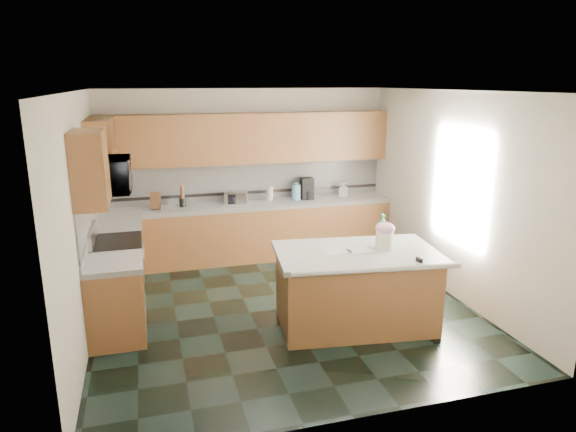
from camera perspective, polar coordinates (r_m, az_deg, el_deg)
name	(u,v)px	position (r m, az deg, el deg)	size (l,w,h in m)	color
floor	(284,308)	(6.65, -0.43, -10.21)	(4.60, 4.60, 0.00)	black
ceiling	(284,91)	(6.03, -0.48, 13.73)	(4.60, 4.60, 0.00)	white
wall_back	(246,173)	(8.42, -4.65, 4.74)	(4.60, 0.04, 2.70)	silver
wall_front	(362,272)	(4.11, 8.18, -6.20)	(4.60, 0.04, 2.70)	silver
wall_left	(79,219)	(6.04, -22.19, -0.33)	(0.04, 4.60, 2.70)	silver
wall_right	(452,194)	(7.16, 17.77, 2.30)	(0.04, 4.60, 2.70)	silver
back_base_cab	(251,233)	(8.32, -4.09, -1.87)	(4.60, 0.60, 0.86)	#422812
back_countertop	(251,205)	(8.21, -4.14, 1.20)	(4.60, 0.64, 0.06)	white
back_upper_cab	(248,138)	(8.16, -4.48, 8.61)	(4.60, 0.33, 0.78)	#422812
back_backsplash	(247,181)	(8.41, -4.59, 3.93)	(4.60, 0.02, 0.63)	silver
back_accent_band	(247,192)	(8.44, -4.55, 2.63)	(4.60, 0.01, 0.05)	black
left_base_cab_rear	(121,258)	(7.51, -18.10, -4.47)	(0.60, 0.82, 0.86)	#422812
left_counter_rear	(118,226)	(7.37, -18.38, -1.09)	(0.64, 0.82, 0.06)	white
left_base_cab_front	(116,302)	(6.08, -18.55, -9.10)	(0.60, 0.72, 0.86)	#422812
left_counter_front	(113,263)	(5.91, -18.91, -5.01)	(0.64, 0.72, 0.06)	white
left_backsplash	(88,217)	(6.60, -21.34, -0.08)	(0.02, 2.30, 0.63)	silver
left_accent_band	(90,232)	(6.64, -21.14, -1.70)	(0.01, 2.30, 0.05)	black
left_upper_cab_rear	(101,149)	(7.31, -20.07, 7.06)	(0.33, 1.09, 0.78)	#422812
left_upper_cab_front	(90,168)	(5.67, -21.15, 4.95)	(0.33, 0.72, 0.78)	#422812
range_body	(119,278)	(6.76, -18.31, -6.54)	(0.60, 0.76, 0.88)	#B7B7BC
range_oven_door	(143,278)	(6.76, -15.82, -6.69)	(0.02, 0.68, 0.55)	black
range_cooktop	(115,243)	(6.61, -18.63, -2.82)	(0.62, 0.78, 0.04)	black
range_handle	(143,250)	(6.64, -15.79, -3.62)	(0.02, 0.02, 0.66)	#B7B7BC
range_backguard	(92,235)	(6.60, -20.97, -1.97)	(0.06, 0.76, 0.18)	#B7B7BC
microwave	(109,175)	(6.42, -19.24, 4.29)	(0.73, 0.50, 0.41)	#B7B7BC
island_base	(355,291)	(6.13, 7.50, -8.21)	(1.75, 1.00, 0.86)	#422812
island_top	(357,253)	(5.97, 7.65, -4.14)	(1.85, 1.10, 0.06)	white
island_bullnose	(377,270)	(5.50, 9.91, -5.91)	(0.06, 0.06, 1.85)	white
treat_jar	(385,240)	(6.04, 10.68, -2.65)	(0.21, 0.21, 0.22)	beige
treat_jar_lid	(385,228)	(6.00, 10.74, -1.36)	(0.23, 0.23, 0.14)	pink
treat_jar_knob	(385,224)	(5.99, 10.76, -0.91)	(0.03, 0.03, 0.07)	tan
treat_jar_knob_end_l	(382,225)	(5.97, 10.44, -0.94)	(0.04, 0.04, 0.04)	tan
treat_jar_knob_end_r	(388,224)	(6.01, 11.08, -0.89)	(0.04, 0.04, 0.04)	tan
soap_bottle_island	(382,230)	(6.12, 10.45, -1.56)	(0.15, 0.15, 0.39)	#2AB08B
paper_sheet_a	(360,250)	(5.98, 7.97, -3.80)	(0.28, 0.21, 0.00)	white
paper_sheet_b	(337,251)	(5.92, 5.51, -3.90)	(0.29, 0.22, 0.00)	white
clamp_body	(419,261)	(5.72, 14.38, -4.89)	(0.03, 0.09, 0.08)	black
clamp_handle	(422,265)	(5.69, 14.63, -5.25)	(0.01, 0.01, 0.06)	black
knife_block	(156,201)	(8.06, -14.51, 1.66)	(0.14, 0.11, 0.25)	#472814
utensil_crock	(183,202)	(8.12, -11.61, 1.49)	(0.11, 0.11, 0.13)	black
utensil_bundle	(182,192)	(8.09, -11.67, 2.61)	(0.06, 0.06, 0.19)	#472814
toaster_oven	(236,198)	(8.18, -5.82, 2.03)	(0.33, 0.23, 0.19)	#B7B7BC
toaster_oven_door	(237,199)	(8.08, -5.69, 1.88)	(0.29, 0.01, 0.15)	black
paper_towel	(270,194)	(8.34, -2.04, 2.49)	(0.10, 0.10, 0.23)	white
paper_towel_base	(270,200)	(8.36, -2.03, 1.76)	(0.16, 0.16, 0.01)	#B7B7BC
water_jug	(296,192)	(8.41, 0.92, 2.65)	(0.15, 0.15, 0.25)	#68ACD5
water_jug_neck	(296,184)	(8.38, 0.92, 3.59)	(0.07, 0.07, 0.04)	#68ACD5
coffee_maker	(307,188)	(8.48, 2.13, 3.08)	(0.20, 0.22, 0.35)	black
coffee_carafe	(308,195)	(8.45, 2.23, 2.34)	(0.14, 0.14, 0.14)	black
soap_bottle_back	(343,190)	(8.67, 6.18, 2.93)	(0.11, 0.11, 0.24)	white
soap_back_cap	(344,182)	(8.64, 6.21, 3.82)	(0.02, 0.02, 0.03)	red
window_light_proxy	(460,186)	(6.95, 18.56, 3.14)	(0.02, 1.40, 1.10)	white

